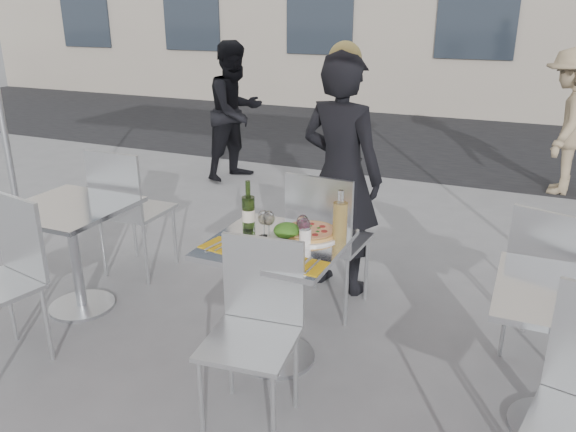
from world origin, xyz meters
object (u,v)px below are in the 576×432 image
at_px(side_table_right, 573,335).
at_px(napkin_left, 221,245).
at_px(wineglass_white_b, 269,219).
at_px(wineglass_red_a, 303,223).
at_px(wine_bottle, 248,211).
at_px(wineglass_white_a, 264,219).
at_px(pedestrian_a, 236,112).
at_px(carafe, 340,221).
at_px(side_chair_lnear, 4,269).
at_px(main_table, 277,276).
at_px(sugar_shaker, 305,236).
at_px(chair_far, 325,232).
at_px(pizza_far, 310,232).
at_px(wineglass_red_b, 304,226).
at_px(woman_diner, 341,176).
at_px(side_table_left, 72,235).
at_px(side_chair_rfar, 552,274).
at_px(napkin_right, 307,266).
at_px(pedestrian_b, 567,122).
at_px(salad_plate, 287,232).
at_px(pizza_near, 264,254).
at_px(side_chair_lfar, 127,203).
at_px(chair_near, 256,317).

xyz_separation_m(side_table_right, napkin_left, (-1.76, -0.17, 0.21)).
distance_m(wineglass_white_b, wineglass_red_a, 0.20).
height_order(wine_bottle, wineglass_white_a, wine_bottle).
relative_size(pedestrian_a, carafe, 5.60).
bearing_deg(side_chair_lnear, main_table, 34.05).
bearing_deg(sugar_shaker, side_table_right, -0.95).
relative_size(wineglass_red_a, napkin_left, 0.76).
distance_m(chair_far, pizza_far, 0.49).
bearing_deg(wineglass_red_b, woman_diner, 97.78).
distance_m(main_table, wineglass_white_a, 0.34).
relative_size(side_table_left, side_chair_rfar, 0.78).
bearing_deg(sugar_shaker, woman_diner, 98.04).
relative_size(wine_bottle, napkin_right, 1.47).
bearing_deg(side_chair_lnear, wineglass_red_a, 34.10).
distance_m(pedestrian_a, wineglass_red_a, 3.90).
height_order(main_table, napkin_left, napkin_left).
distance_m(side_table_right, wineglass_white_a, 1.63).
distance_m(chair_far, pedestrian_b, 3.92).
xyz_separation_m(woman_diner, napkin_right, (0.26, -1.27, -0.10)).
relative_size(side_chair_lnear, wineglass_red_b, 6.19).
height_order(chair_far, salad_plate, chair_far).
bearing_deg(wineglass_white_a, side_table_left, -178.52).
xyz_separation_m(pedestrian_a, pizza_near, (2.08, -3.47, -0.05)).
relative_size(side_chair_lfar, pizza_near, 3.22).
relative_size(chair_far, wineglass_white_a, 6.31).
height_order(side_table_left, pizza_near, pizza_near).
bearing_deg(wineglass_white_b, side_chair_rfar, 20.30).
distance_m(pedestrian_a, wineglass_white_a, 3.79).
bearing_deg(side_chair_rfar, napkin_right, 53.70).
bearing_deg(pizza_near, wine_bottle, 129.72).
bearing_deg(woman_diner, pedestrian_b, -102.58).
bearing_deg(side_chair_rfar, side_chair_lnear, 41.10).
height_order(chair_far, pedestrian_a, pedestrian_a).
xyz_separation_m(pizza_far, napkin_right, (0.14, -0.39, -0.01)).
relative_size(side_table_right, salad_plate, 3.41).
distance_m(chair_far, chair_near, 1.07).
height_order(side_table_left, woman_diner, woman_diner).
distance_m(main_table, pedestrian_b, 4.52).
height_order(main_table, sugar_shaker, sugar_shaker).
bearing_deg(wineglass_red_b, carafe, 41.19).
bearing_deg(side_chair_lnear, side_chair_lfar, 104.96).
height_order(pedestrian_b, wine_bottle, pedestrian_b).
bearing_deg(wineglass_white_a, main_table, -20.70).
bearing_deg(wineglass_red_a, side_chair_lnear, -156.81).
height_order(wineglass_red_a, napkin_right, wineglass_red_a).
distance_m(pizza_far, salad_plate, 0.14).
relative_size(side_chair_rfar, wineglass_white_b, 6.10).
xyz_separation_m(side_table_right, wineglass_white_a, (-1.60, 0.04, 0.32)).
distance_m(wineglass_red_b, napkin_left, 0.46).
bearing_deg(napkin_left, carafe, 39.29).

